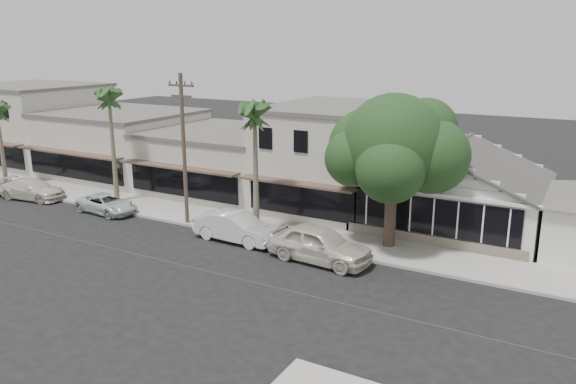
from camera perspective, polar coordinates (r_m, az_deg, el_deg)
The scene contains 15 objects.
ground at distance 25.68m, azimuth -1.79°, elevation -9.55°, with size 140.00×140.00×0.00m, color black.
sidewalk_north at distance 35.09m, azimuth -7.31°, elevation -2.74°, with size 90.00×3.50×0.15m, color #9E9991.
corner_shop at distance 34.19m, azimuth 16.44°, elevation 0.71°, with size 10.40×8.60×5.10m.
row_building_near at distance 37.48m, azimuth 4.91°, elevation 3.48°, with size 8.00×10.00×6.50m, color #B8B1A6.
row_building_midnear at distance 42.15m, azimuth -6.33°, elevation 3.12°, with size 10.00×10.00×4.20m, color beige.
row_building_midfar at distance 48.86m, azimuth -16.46°, elevation 4.69°, with size 11.00×10.00×5.00m, color #B8B1A6.
row_building_far at distance 57.07m, azimuth -24.35°, elevation 6.28°, with size 11.00×10.00×6.80m, color beige.
utility_pole at distance 33.40m, azimuth -10.54°, elevation 4.56°, with size 1.80×0.24×9.00m.
car_0 at distance 28.16m, azimuth 3.20°, elevation -5.30°, with size 2.18×5.41×1.84m, color beige.
car_1 at distance 31.14m, azimuth -5.28°, elevation -3.55°, with size 1.72×4.94×1.63m, color silver.
car_2 at distance 38.00m, azimuth -17.92°, elevation -1.15°, with size 2.01×4.35×1.21m, color silver.
car_3 at distance 43.25m, azimuth -24.54°, elevation 0.26°, with size 2.00×4.92×1.43m, color beige.
shade_tree at distance 29.54m, azimuth 10.71°, elevation 4.48°, with size 7.43×6.71×8.24m.
palm_east at distance 30.69m, azimuth -3.39°, elevation 7.81°, with size 2.70×2.70×8.02m.
palm_mid at distance 39.13m, azimuth -17.71°, elevation 8.98°, with size 2.97×2.97×8.24m.
Camera 1 is at (12.14, -19.99, 10.61)m, focal length 35.00 mm.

